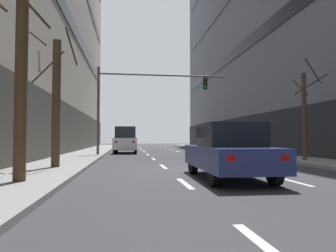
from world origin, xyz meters
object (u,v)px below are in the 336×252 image
car_driving_1 (229,152)px  street_tree_3 (305,113)px  taxi_driving_0 (127,142)px  street_tree_2 (21,74)px  traffic_signal_0 (139,94)px  street_tree_1 (56,100)px  car_driving_2 (126,140)px

car_driving_1 → street_tree_3: street_tree_3 is taller
taxi_driving_0 → car_driving_1: taxi_driving_0 is taller
taxi_driving_0 → street_tree_2: size_ratio=0.77×
taxi_driving_0 → street_tree_2: (-2.74, -25.40, 2.13)m
taxi_driving_0 → traffic_signal_0: bearing=-86.2°
street_tree_1 → car_driving_2: bearing=79.0°
taxi_driving_0 → traffic_signal_0: (0.82, -12.50, 3.56)m
street_tree_2 → street_tree_1: bearing=90.2°
car_driving_2 → street_tree_3: bearing=-50.8°
car_driving_1 → traffic_signal_0: bearing=100.4°
car_driving_1 → street_tree_3: bearing=42.9°
street_tree_2 → taxi_driving_0: bearing=83.8°
traffic_signal_0 → street_tree_2: bearing=-105.4°
traffic_signal_0 → taxi_driving_0: bearing=93.8°
taxi_driving_0 → car_driving_1: bearing=-82.9°
street_tree_1 → street_tree_3: size_ratio=1.04×
taxi_driving_0 → street_tree_3: street_tree_3 is taller
traffic_signal_0 → street_tree_1: 9.78m
street_tree_1 → street_tree_3: street_tree_1 is taller
street_tree_3 → car_driving_1: bearing=-137.1°
taxi_driving_0 → car_driving_2: size_ratio=0.94×
taxi_driving_0 → car_driving_1: size_ratio=0.95×
car_driving_1 → street_tree_2: bearing=-173.5°
street_tree_2 → traffic_signal_0: bearing=74.6°
street_tree_1 → street_tree_2: size_ratio=0.94×
car_driving_1 → traffic_signal_0: traffic_signal_0 is taller
car_driving_2 → traffic_signal_0: 5.71m
taxi_driving_0 → street_tree_1: bearing=-97.3°
street_tree_3 → car_driving_2: bearing=129.2°
car_driving_1 → street_tree_1: size_ratio=0.86×
taxi_driving_0 → street_tree_2: street_tree_2 is taller
car_driving_1 → street_tree_1: 6.94m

